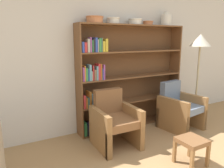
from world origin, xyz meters
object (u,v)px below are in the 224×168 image
at_px(bowl_stoneware, 135,21).
at_px(bowl_cream, 95,19).
at_px(armchair_leather, 114,121).
at_px(footstool, 192,144).
at_px(bowl_terracotta, 113,20).
at_px(floor_lamp, 200,46).
at_px(bookshelf, 123,79).
at_px(armchair_cushioned, 179,108).
at_px(bowl_slate, 148,23).
at_px(vase_tall, 166,20).

bearing_deg(bowl_stoneware, bowl_cream, -180.00).
xyz_separation_m(bowl_cream, armchair_leather, (0.06, -0.57, -1.61)).
bearing_deg(footstool, bowl_terracotta, 101.99).
distance_m(bowl_stoneware, floor_lamp, 1.42).
distance_m(bookshelf, armchair_cushioned, 1.21).
relative_size(bowl_slate, footstool, 0.54).
distance_m(bowl_terracotta, vase_tall, 1.21).
relative_size(bookshelf, bowl_cream, 7.37).
xyz_separation_m(bowl_cream, armchair_cushioned, (1.48, -0.57, -1.61)).
bearing_deg(floor_lamp, bowl_cream, 168.46).
bearing_deg(armchair_cushioned, armchair_leather, -7.99).
height_order(bowl_stoneware, floor_lamp, bowl_stoneware).
xyz_separation_m(bowl_slate, footstool, (-0.42, -1.57, -1.68)).
bearing_deg(floor_lamp, bowl_stoneware, 161.49).
distance_m(bowl_cream, bowl_terracotta, 0.35).
bearing_deg(floor_lamp, armchair_cushioned, -167.16).
bearing_deg(footstool, bowl_cream, 113.62).
distance_m(vase_tall, armchair_cushioned, 1.75).
xyz_separation_m(bookshelf, armchair_leather, (-0.51, -0.59, -0.54)).
bearing_deg(armchair_cushioned, footstool, 43.49).
height_order(vase_tall, footstool, vase_tall).
bearing_deg(bookshelf, bowl_terracotta, -174.15).
xyz_separation_m(bowl_terracotta, footstool, (0.33, -1.57, -1.70)).
bearing_deg(bowl_terracotta, armchair_cushioned, -26.62).
bearing_deg(vase_tall, bowl_cream, 180.00).
bearing_deg(bookshelf, armchair_cushioned, -32.75).
height_order(bookshelf, vase_tall, vase_tall).
relative_size(armchair_cushioned, floor_lamp, 0.49).
bearing_deg(bowl_slate, bookshelf, 177.67).
bearing_deg(bowl_slate, armchair_leather, -151.70).
height_order(bookshelf, bowl_terracotta, bowl_terracotta).
bearing_deg(bowl_slate, bowl_terracotta, 180.00).
xyz_separation_m(bowl_stoneware, bowl_slate, (0.29, -0.00, -0.02)).
bearing_deg(bowl_terracotta, bowl_cream, 180.00).
distance_m(bookshelf, armchair_leather, 0.95).
height_order(bowl_cream, armchair_leather, bowl_cream).
height_order(bowl_slate, vase_tall, vase_tall).
distance_m(vase_tall, floor_lamp, 0.85).
xyz_separation_m(bookshelf, armchair_cushioned, (0.92, -0.59, -0.54)).
bearing_deg(bowl_terracotta, footstool, -78.01).
relative_size(bowl_slate, vase_tall, 0.77).
distance_m(bookshelf, bowl_terracotta, 1.09).
height_order(bowl_stoneware, armchair_leather, bowl_stoneware).
distance_m(bowl_terracotta, armchair_cushioned, 2.04).
height_order(bowl_cream, bowl_slate, bowl_cream).
bearing_deg(bowl_stoneware, armchair_leather, -143.26).
height_order(bookshelf, armchair_leather, bookshelf).
bearing_deg(bowl_stoneware, bowl_terracotta, -180.00).
height_order(bowl_cream, floor_lamp, bowl_cream).
relative_size(bowl_slate, armchair_cushioned, 0.23).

